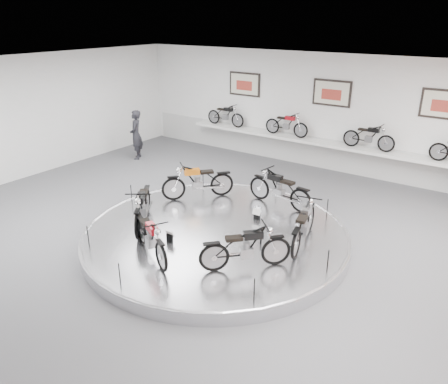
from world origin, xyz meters
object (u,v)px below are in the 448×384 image
Objects in this scene: bike_d at (142,206)px; bike_b at (280,188)px; bike_f at (245,247)px; visitor at (136,135)px; display_platform at (216,236)px; bike_e at (150,237)px; bike_c at (198,181)px; shelf at (324,143)px; bike_a at (304,224)px.

bike_b is at bearing 108.14° from bike_d.
bike_f is 0.88× the size of visitor.
display_platform is 7.40m from visitor.
visitor reaches higher than bike_e.
bike_c is (-1.60, 1.35, 0.66)m from display_platform.
shelf is at bearing -157.51° from bike_c.
bike_a is 0.97× the size of bike_c.
bike_e is 0.99× the size of bike_f.
bike_a is at bearing 16.67° from display_platform.
shelf is 6.27× the size of bike_d.
shelf is at bearing 55.01° from bike_f.
bike_d is (-0.02, -2.15, 0.00)m from bike_c.
bike_e is at bearing -92.87° from shelf.
bike_f reaches higher than bike_e.
shelf reaches higher than display_platform.
shelf is at bearing 7.16° from bike_a.
bike_a is at bearing -70.80° from shelf.
bike_d is 1.56m from bike_e.
bike_d is at bearing 60.70° from bike_b.
visitor is (-6.40, -2.76, -0.07)m from shelf.
visitor is at bearing 103.10° from bike_f.
bike_b is at bearing 103.50° from bike_e.
shelf is 6.74× the size of bike_f.
bike_b is at bearing 60.29° from bike_f.
bike_b is (0.53, -4.20, -0.20)m from shelf.
bike_c is 2.15m from bike_d.
display_platform is 3.77× the size of bike_b.
bike_b reaches higher than display_platform.
bike_e is 0.87× the size of visitor.
shelf is at bearing 113.95° from bike_e.
shelf is 4.24m from bike_b.
bike_e is (-0.41, -8.18, -0.22)m from shelf.
bike_f is (1.91, 0.77, 0.00)m from bike_e.
bike_f is (0.97, -3.22, -0.02)m from bike_b.
visitor is (-7.90, 4.65, 0.15)m from bike_f.
bike_b is 0.91× the size of visitor.
shelf is 7.57m from bike_f.
bike_e is (-0.41, -1.78, 0.63)m from display_platform.
display_platform is at bearing 90.03° from bike_c.
bike_e is at bearing 14.99° from bike_d.
bike_f is (-0.52, -1.62, -0.02)m from bike_a.
bike_f is (3.10, -2.36, -0.03)m from bike_c.
bike_e is (-0.94, -3.99, -0.02)m from bike_b.
visitor reaches higher than display_platform.
bike_e is (-2.43, -2.39, -0.02)m from bike_a.
display_platform is at bearing 94.63° from bike_a.
visitor is at bearing 150.40° from display_platform.
bike_c is at bearing 28.17° from bike_b.
display_platform is 1.92m from bike_f.
bike_c reaches higher than bike_e.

